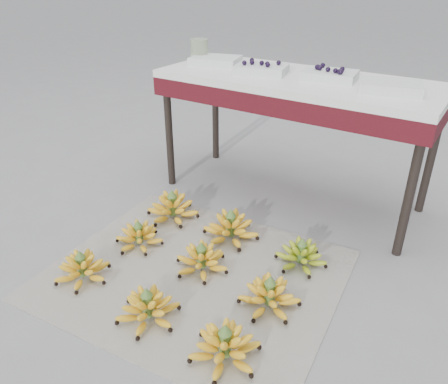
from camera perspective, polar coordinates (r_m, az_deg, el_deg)
The scene contains 17 objects.
ground at distance 1.92m, azimuth -2.19°, elevation -12.86°, with size 60.00×60.00×0.00m, color gray.
newspaper_mat at distance 2.01m, azimuth -3.86°, elevation -10.66°, with size 1.25×1.05×0.01m, color white.
bunch_front_left at distance 2.05m, azimuth -18.03°, elevation -9.51°, with size 0.31×0.31×0.15m.
bunch_front_center at distance 1.78m, azimuth -9.90°, elevation -14.73°, with size 0.32×0.32×0.15m.
bunch_front_right at distance 1.62m, azimuth 0.14°, elevation -19.55°, with size 0.32×0.32×0.16m.
bunch_mid_left at distance 2.20m, azimuth -11.04°, elevation -5.73°, with size 0.28×0.28×0.14m.
bunch_mid_center at distance 2.00m, azimuth -2.94°, elevation -8.87°, with size 0.30×0.30×0.15m.
bunch_mid_right at distance 1.82m, azimuth 5.95°, elevation -13.36°, with size 0.27×0.27×0.15m.
bunch_back_left at distance 2.39m, azimuth -6.71°, elevation -2.11°, with size 0.35×0.35×0.17m.
bunch_back_center at distance 2.20m, azimuth 0.89°, elevation -4.77°, with size 0.34×0.34×0.17m.
bunch_back_right at distance 2.06m, azimuth 10.02°, elevation -8.17°, with size 0.28×0.28×0.14m.
vendor_table at distance 2.43m, azimuth 9.43°, elevation 12.78°, with size 1.49×0.60×0.72m.
tray_far_left at distance 2.68m, azimuth -1.11°, elevation 16.80°, with size 0.32×0.26×0.04m.
tray_left at distance 2.46m, azimuth 4.90°, elevation 15.75°, with size 0.31×0.25×0.07m.
tray_right at distance 2.37m, azimuth 13.61°, elevation 14.67°, with size 0.29×0.23×0.07m.
tray_far_right at distance 2.22m, azimuth 20.95°, elevation 12.74°, with size 0.32×0.26×0.04m.
glass_jar at distance 2.76m, azimuth -3.25°, elevation 18.00°, with size 0.10×0.10×0.13m, color beige.
Camera 1 is at (0.86, -1.18, 1.25)m, focal length 35.00 mm.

